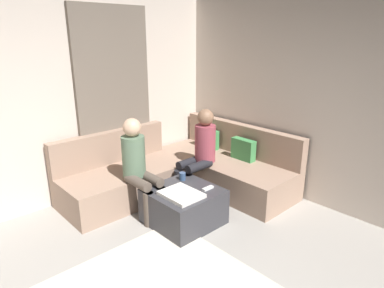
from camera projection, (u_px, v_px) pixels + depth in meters
wall_back at (381, 109)px, 3.70m from camera, size 6.00×0.12×2.70m
wall_left at (9, 106)px, 3.84m from camera, size 0.12×6.00×2.70m
curtain_panel at (115, 101)px, 4.64m from camera, size 0.06×1.10×2.50m
sectional_couch at (183, 171)px, 4.79m from camera, size 2.10×2.55×0.87m
ottoman at (184, 206)px, 3.97m from camera, size 0.76×0.76×0.42m
folded_blanket at (181, 194)px, 3.75m from camera, size 0.44×0.36×0.04m
coffee_mug at (182, 176)px, 4.16m from camera, size 0.08×0.08×0.10m
game_remote at (208, 188)px, 3.91m from camera, size 0.05×0.15×0.02m
person_on_couch_back at (200, 150)px, 4.51m from camera, size 0.30×0.60×1.20m
person_on_couch_side at (139, 164)px, 4.03m from camera, size 0.60×0.30×1.20m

